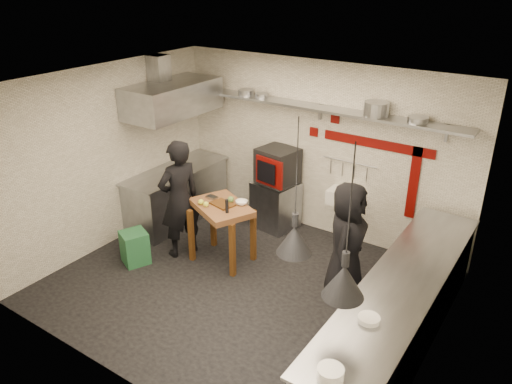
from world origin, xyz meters
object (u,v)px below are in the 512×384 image
Objects in this scene: chef_left at (179,199)px; combi_oven at (278,166)px; green_bin at (135,247)px; prep_table at (222,233)px; oven_stand at (276,205)px; chef_right at (347,242)px.

combi_oven is at bearing 173.38° from chef_left.
prep_table reaches higher than green_bin.
oven_stand is 1.37× the size of combi_oven.
oven_stand is 0.49× the size of chef_right.
chef_left reaches higher than oven_stand.
combi_oven is 1.54m from prep_table.
green_bin is 0.54× the size of prep_table.
oven_stand is at bearing -78.86° from combi_oven.
chef_left is (0.40, 0.60, 0.66)m from green_bin.
green_bin is at bearing -15.64° from chef_left.
chef_right is at bearing 30.36° from prep_table.
chef_right is (2.53, 0.36, -0.09)m from chef_left.
green_bin is (-1.12, -2.19, -0.84)m from combi_oven.
chef_left is 1.11× the size of chef_right.
chef_left is 2.56m from chef_right.
chef_right is at bearing 116.09° from chef_left.
chef_right is at bearing -23.51° from oven_stand.
chef_right reaches higher than prep_table.
green_bin is 0.98m from chef_left.
chef_left is (-0.64, -0.18, 0.45)m from prep_table.
green_bin is 0.27× the size of chef_left.
chef_left reaches higher than green_bin.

